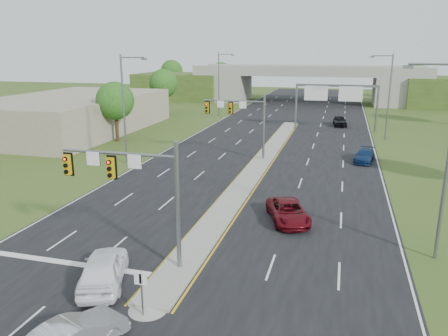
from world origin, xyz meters
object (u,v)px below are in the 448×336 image
(signal_mast_far, at_px, (243,115))
(car_far_b, at_px, (364,156))
(car_white, at_px, (103,268))
(keep_right_sign, at_px, (141,286))
(overpass, at_px, (308,86))
(car_far_c, at_px, (340,121))
(sign_gantry, at_px, (335,95))
(car_far_a, at_px, (288,212))
(signal_mast_near, at_px, (136,182))

(signal_mast_far, xyz_separation_m, car_far_b, (12.68, 2.09, -4.07))
(car_white, xyz_separation_m, car_far_b, (13.52, 29.46, -0.22))
(keep_right_sign, height_order, overpass, overpass)
(keep_right_sign, height_order, car_far_c, keep_right_sign)
(keep_right_sign, relative_size, sign_gantry, 0.19)
(signal_mast_far, distance_m, car_far_c, 26.89)
(keep_right_sign, relative_size, car_far_b, 0.50)
(car_far_a, bearing_deg, signal_mast_far, 92.93)
(signal_mast_near, xyz_separation_m, car_far_c, (9.82, 49.72, -3.91))
(keep_right_sign, height_order, sign_gantry, sign_gantry)
(signal_mast_near, bearing_deg, car_white, -109.41)
(car_far_b, relative_size, car_far_c, 0.94)
(signal_mast_near, relative_size, keep_right_sign, 3.18)
(overpass, xyz_separation_m, car_far_a, (4.76, -71.68, -2.84))
(signal_mast_far, height_order, keep_right_sign, signal_mast_far)
(car_white, bearing_deg, car_far_c, -122.33)
(overpass, relative_size, car_far_a, 15.94)
(sign_gantry, relative_size, overpass, 0.14)
(signal_mast_near, relative_size, car_far_b, 1.59)
(keep_right_sign, distance_m, car_far_b, 33.23)
(keep_right_sign, distance_m, car_far_c, 54.71)
(signal_mast_near, distance_m, car_white, 4.60)
(car_white, relative_size, car_far_a, 1.00)
(signal_mast_far, xyz_separation_m, car_far_c, (9.82, 24.72, -3.91))
(car_far_b, bearing_deg, signal_mast_far, -161.03)
(signal_mast_far, xyz_separation_m, keep_right_sign, (2.26, -29.45, -3.21))
(overpass, bearing_deg, signal_mast_near, -91.62)
(keep_right_sign, bearing_deg, overpass, 90.00)
(keep_right_sign, relative_size, overpass, 0.03)
(car_far_a, xyz_separation_m, car_far_b, (5.66, 18.69, -0.06))
(overpass, relative_size, car_far_c, 17.19)
(signal_mast_near, distance_m, overpass, 80.11)
(signal_mast_near, bearing_deg, sign_gantry, 78.75)
(sign_gantry, bearing_deg, car_far_c, 79.49)
(keep_right_sign, height_order, car_far_b, keep_right_sign)
(keep_right_sign, distance_m, overpass, 84.55)
(sign_gantry, bearing_deg, keep_right_sign, -97.70)
(overpass, xyz_separation_m, car_white, (-3.10, -82.44, -2.68))
(keep_right_sign, xyz_separation_m, car_white, (-3.10, 2.08, -0.64))
(signal_mast_near, xyz_separation_m, signal_mast_far, (0.00, 25.00, 0.00))
(keep_right_sign, height_order, car_white, keep_right_sign)
(car_far_a, bearing_deg, car_far_c, 66.12)
(keep_right_sign, height_order, car_far_a, keep_right_sign)
(keep_right_sign, xyz_separation_m, car_far_c, (7.56, 54.18, -0.70))
(signal_mast_near, distance_m, car_far_b, 30.18)
(signal_mast_near, xyz_separation_m, car_far_a, (7.02, 8.39, -4.01))
(car_far_b, bearing_deg, overpass, 110.75)
(signal_mast_near, xyz_separation_m, car_white, (-0.84, -2.37, -3.85))
(car_far_c, bearing_deg, car_far_a, -99.77)
(overpass, bearing_deg, sign_gantry, -79.21)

